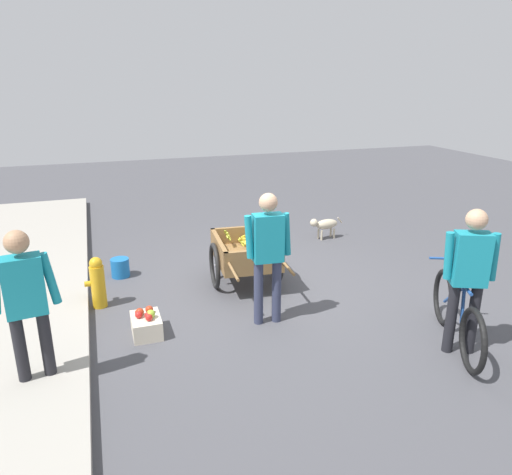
{
  "coord_description": "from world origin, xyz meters",
  "views": [
    {
      "loc": [
        -5.64,
        2.02,
        2.77
      ],
      "look_at": [
        0.14,
        0.05,
        0.75
      ],
      "focal_mm": 33.77,
      "sensor_mm": 36.0,
      "label": 1
    }
  ],
  "objects_px": {
    "dog": "(325,224)",
    "fire_hydrant": "(98,282)",
    "apple_crate": "(146,324)",
    "bystander_person": "(26,298)",
    "vendor_person": "(268,248)",
    "fruit_cart": "(246,255)",
    "plastic_bucket": "(120,268)",
    "bicycle": "(457,315)",
    "cyclist_person": "(469,270)"
  },
  "relations": [
    {
      "from": "apple_crate",
      "to": "bystander_person",
      "type": "bearing_deg",
      "value": 122.2
    },
    {
      "from": "plastic_bucket",
      "to": "bystander_person",
      "type": "relative_size",
      "value": 0.18
    },
    {
      "from": "cyclist_person",
      "to": "dog",
      "type": "height_order",
      "value": "cyclist_person"
    },
    {
      "from": "vendor_person",
      "to": "fire_hydrant",
      "type": "distance_m",
      "value": 2.25
    },
    {
      "from": "bicycle",
      "to": "plastic_bucket",
      "type": "height_order",
      "value": "bicycle"
    },
    {
      "from": "dog",
      "to": "bystander_person",
      "type": "distance_m",
      "value": 5.56
    },
    {
      "from": "plastic_bucket",
      "to": "bicycle",
      "type": "bearing_deg",
      "value": -133.27
    },
    {
      "from": "fruit_cart",
      "to": "vendor_person",
      "type": "relative_size",
      "value": 1.08
    },
    {
      "from": "apple_crate",
      "to": "fruit_cart",
      "type": "bearing_deg",
      "value": -56.66
    },
    {
      "from": "bicycle",
      "to": "fire_hydrant",
      "type": "height_order",
      "value": "bicycle"
    },
    {
      "from": "plastic_bucket",
      "to": "apple_crate",
      "type": "distance_m",
      "value": 1.85
    },
    {
      "from": "fruit_cart",
      "to": "dog",
      "type": "bearing_deg",
      "value": -52.97
    },
    {
      "from": "bicycle",
      "to": "plastic_bucket",
      "type": "xyz_separation_m",
      "value": [
        3.13,
        3.33,
        -0.21
      ]
    },
    {
      "from": "dog",
      "to": "bystander_person",
      "type": "relative_size",
      "value": 0.43
    },
    {
      "from": "vendor_person",
      "to": "cyclist_person",
      "type": "bearing_deg",
      "value": -126.83
    },
    {
      "from": "fruit_cart",
      "to": "plastic_bucket",
      "type": "distance_m",
      "value": 1.9
    },
    {
      "from": "vendor_person",
      "to": "fruit_cart",
      "type": "bearing_deg",
      "value": -5.03
    },
    {
      "from": "cyclist_person",
      "to": "bystander_person",
      "type": "relative_size",
      "value": 1.01
    },
    {
      "from": "vendor_person",
      "to": "apple_crate",
      "type": "distance_m",
      "value": 1.63
    },
    {
      "from": "dog",
      "to": "fire_hydrant",
      "type": "height_order",
      "value": "fire_hydrant"
    },
    {
      "from": "apple_crate",
      "to": "bystander_person",
      "type": "height_order",
      "value": "bystander_person"
    },
    {
      "from": "cyclist_person",
      "to": "dog",
      "type": "xyz_separation_m",
      "value": [
        3.9,
        -0.36,
        -0.67
      ]
    },
    {
      "from": "bicycle",
      "to": "cyclist_person",
      "type": "distance_m",
      "value": 0.6
    },
    {
      "from": "plastic_bucket",
      "to": "apple_crate",
      "type": "bearing_deg",
      "value": -174.91
    },
    {
      "from": "vendor_person",
      "to": "bicycle",
      "type": "distance_m",
      "value": 2.17
    },
    {
      "from": "fruit_cart",
      "to": "apple_crate",
      "type": "distance_m",
      "value": 1.83
    },
    {
      "from": "plastic_bucket",
      "to": "apple_crate",
      "type": "height_order",
      "value": "apple_crate"
    },
    {
      "from": "vendor_person",
      "to": "fire_hydrant",
      "type": "xyz_separation_m",
      "value": [
        1.07,
        1.89,
        -0.61
      ]
    },
    {
      "from": "cyclist_person",
      "to": "vendor_person",
      "type": "bearing_deg",
      "value": 53.17
    },
    {
      "from": "fruit_cart",
      "to": "apple_crate",
      "type": "bearing_deg",
      "value": 123.34
    },
    {
      "from": "dog",
      "to": "plastic_bucket",
      "type": "height_order",
      "value": "dog"
    },
    {
      "from": "dog",
      "to": "apple_crate",
      "type": "distance_m",
      "value": 4.26
    },
    {
      "from": "vendor_person",
      "to": "bystander_person",
      "type": "distance_m",
      "value": 2.53
    },
    {
      "from": "vendor_person",
      "to": "apple_crate",
      "type": "bearing_deg",
      "value": 83.62
    },
    {
      "from": "fire_hydrant",
      "to": "apple_crate",
      "type": "relative_size",
      "value": 1.52
    },
    {
      "from": "cyclist_person",
      "to": "dog",
      "type": "distance_m",
      "value": 3.97
    },
    {
      "from": "vendor_person",
      "to": "bicycle",
      "type": "bearing_deg",
      "value": -122.77
    },
    {
      "from": "vendor_person",
      "to": "dog",
      "type": "relative_size",
      "value": 2.34
    },
    {
      "from": "vendor_person",
      "to": "bicycle",
      "type": "xyz_separation_m",
      "value": [
        -1.13,
        -1.76,
        -0.59
      ]
    },
    {
      "from": "cyclist_person",
      "to": "bicycle",
      "type": "bearing_deg",
      "value": -23.56
    },
    {
      "from": "cyclist_person",
      "to": "plastic_bucket",
      "type": "distance_m",
      "value": 4.69
    },
    {
      "from": "bicycle",
      "to": "cyclist_person",
      "type": "height_order",
      "value": "cyclist_person"
    },
    {
      "from": "bicycle",
      "to": "bystander_person",
      "type": "xyz_separation_m",
      "value": [
        0.61,
        4.24,
        0.57
      ]
    },
    {
      "from": "fruit_cart",
      "to": "plastic_bucket",
      "type": "bearing_deg",
      "value": 62.92
    },
    {
      "from": "dog",
      "to": "plastic_bucket",
      "type": "distance_m",
      "value": 3.69
    },
    {
      "from": "fruit_cart",
      "to": "bystander_person",
      "type": "height_order",
      "value": "bystander_person"
    },
    {
      "from": "fruit_cart",
      "to": "fire_hydrant",
      "type": "relative_size",
      "value": 2.55
    },
    {
      "from": "fire_hydrant",
      "to": "apple_crate",
      "type": "distance_m",
      "value": 1.05
    },
    {
      "from": "fruit_cart",
      "to": "plastic_bucket",
      "type": "height_order",
      "value": "fruit_cart"
    },
    {
      "from": "plastic_bucket",
      "to": "fire_hydrant",
      "type": "bearing_deg",
      "value": 160.99
    }
  ]
}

